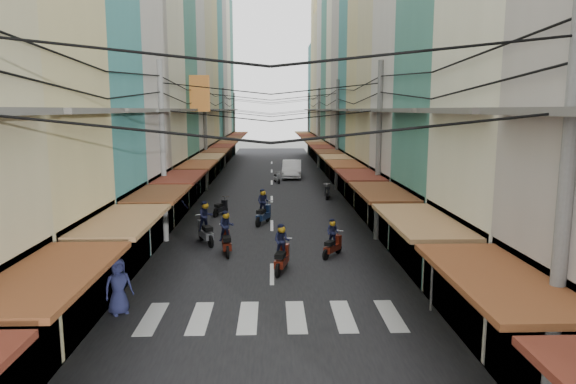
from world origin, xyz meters
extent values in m
plane|color=slate|center=(0.00, 0.00, 0.00)|extent=(160.00, 160.00, 0.00)
cube|color=black|center=(0.00, 20.00, 0.01)|extent=(10.00, 80.00, 0.02)
cube|color=gray|center=(-6.50, 20.00, 0.03)|extent=(3.00, 80.00, 0.06)
cube|color=gray|center=(6.50, 20.00, 0.03)|extent=(3.00, 80.00, 0.06)
cube|color=silver|center=(-3.50, -6.00, 0.03)|extent=(0.55, 2.40, 0.01)
cube|color=silver|center=(-2.10, -6.00, 0.03)|extent=(0.55, 2.40, 0.01)
cube|color=silver|center=(-0.70, -6.00, 0.03)|extent=(0.55, 2.40, 0.01)
cube|color=silver|center=(0.70, -6.00, 0.03)|extent=(0.55, 2.40, 0.01)
cube|color=silver|center=(2.10, -6.00, 0.03)|extent=(0.55, 2.40, 0.01)
cube|color=silver|center=(3.50, -6.00, 0.03)|extent=(0.55, 2.40, 0.01)
cube|color=brown|center=(-4.10, -10.98, 3.00)|extent=(1.80, 4.34, 0.12)
cube|color=#595651|center=(-4.75, -10.98, 6.00)|extent=(0.50, 4.24, 0.15)
cube|color=black|center=(-5.60, -6.27, 1.60)|extent=(1.20, 4.52, 3.20)
cube|color=olive|center=(-4.10, -6.27, 3.00)|extent=(1.80, 4.33, 0.12)
cube|color=#595651|center=(-4.75, -6.27, 6.00)|extent=(0.50, 4.23, 0.15)
cube|color=teal|center=(-8.00, -1.76, 9.62)|extent=(6.00, 4.30, 19.25)
cube|color=black|center=(-5.60, -1.76, 1.60)|extent=(1.20, 4.13, 3.20)
cube|color=brown|center=(-4.10, -1.76, 3.00)|extent=(1.80, 3.96, 0.12)
cube|color=#595651|center=(-4.75, -1.76, 6.00)|extent=(0.50, 3.87, 0.15)
cube|color=#ABA49D|center=(-8.00, 2.96, 10.47)|extent=(6.00, 5.14, 20.93)
cube|color=black|center=(-5.60, 2.96, 1.60)|extent=(1.20, 4.94, 3.20)
cube|color=#5E2417|center=(-4.10, 2.96, 3.00)|extent=(1.80, 4.73, 0.12)
cube|color=#595651|center=(-4.75, 2.96, 6.00)|extent=(0.50, 4.63, 0.15)
cube|color=beige|center=(-8.00, 8.00, 8.72)|extent=(6.00, 4.95, 17.43)
cube|color=black|center=(-5.60, 8.00, 1.60)|extent=(1.20, 4.75, 3.20)
cube|color=brown|center=(-4.10, 8.00, 3.00)|extent=(1.80, 4.56, 0.12)
cube|color=#595651|center=(-4.75, 8.00, 6.00)|extent=(0.50, 4.46, 0.15)
cube|color=#458777|center=(-8.00, 12.98, 8.16)|extent=(6.00, 4.99, 16.32)
cube|color=black|center=(-5.60, 12.98, 1.60)|extent=(1.20, 4.80, 3.20)
cube|color=olive|center=(-4.10, 12.98, 3.00)|extent=(1.80, 4.60, 0.12)
cube|color=#595651|center=(-4.75, 12.98, 6.00)|extent=(0.50, 4.50, 0.15)
cube|color=beige|center=(-8.00, 17.80, 11.44)|extent=(6.00, 4.65, 22.87)
cube|color=black|center=(-5.60, 17.80, 1.60)|extent=(1.20, 4.46, 3.20)
cube|color=brown|center=(-4.10, 17.80, 3.00)|extent=(1.80, 4.27, 0.12)
cube|color=#595651|center=(-4.75, 17.80, 6.00)|extent=(0.50, 4.18, 0.15)
cube|color=#C5B98B|center=(-8.00, 22.57, 10.29)|extent=(6.00, 4.89, 20.58)
cube|color=black|center=(-5.60, 22.57, 1.60)|extent=(1.20, 4.70, 3.20)
cube|color=#5E2417|center=(-4.10, 22.57, 3.00)|extent=(1.80, 4.50, 0.12)
cube|color=#595651|center=(-4.75, 22.57, 6.00)|extent=(0.50, 4.40, 0.15)
cube|color=#CDBC80|center=(-8.00, 27.27, 9.22)|extent=(6.00, 4.52, 18.44)
cube|color=black|center=(-5.60, 27.27, 1.60)|extent=(1.20, 4.34, 3.20)
cube|color=brown|center=(-4.10, 27.27, 3.00)|extent=(1.80, 4.16, 0.12)
cube|color=#595651|center=(-4.75, 27.27, 6.00)|extent=(0.50, 4.07, 0.15)
cube|color=teal|center=(-8.00, 32.13, 10.31)|extent=(6.00, 5.20, 20.63)
cube|color=black|center=(-5.60, 32.13, 1.60)|extent=(1.20, 4.99, 3.20)
cube|color=olive|center=(-4.10, 32.13, 3.00)|extent=(1.80, 4.78, 0.12)
cube|color=#595651|center=(-4.75, 32.13, 6.00)|extent=(0.50, 4.68, 0.15)
cube|color=#ABA49D|center=(-8.00, 37.20, 11.85)|extent=(6.00, 4.94, 23.70)
cube|color=black|center=(-5.60, 37.20, 1.60)|extent=(1.20, 4.74, 3.20)
cube|color=brown|center=(-4.10, 37.20, 3.00)|extent=(1.80, 4.55, 0.12)
cube|color=#595651|center=(-4.75, 37.20, 6.00)|extent=(0.50, 4.45, 0.15)
cube|color=beige|center=(-8.00, 42.14, 10.56)|extent=(6.00, 4.96, 21.12)
cube|color=black|center=(-5.60, 42.14, 1.60)|extent=(1.20, 4.76, 3.20)
cube|color=#5E2417|center=(-4.10, 42.14, 3.00)|extent=(1.80, 4.56, 0.12)
cube|color=#595651|center=(-4.75, 42.14, 6.00)|extent=(0.50, 4.46, 0.15)
cube|color=#458777|center=(-8.00, 47.14, 9.95)|extent=(6.00, 5.04, 19.90)
cube|color=black|center=(-5.60, 47.14, 1.60)|extent=(1.20, 4.84, 3.20)
cube|color=brown|center=(-4.10, 47.14, 3.00)|extent=(1.80, 4.64, 0.12)
cube|color=#595651|center=(-4.75, 47.14, 6.00)|extent=(0.50, 4.54, 0.15)
cube|color=#5B3414|center=(-4.40, 12.00, 7.00)|extent=(1.20, 0.40, 2.20)
cube|color=black|center=(5.60, -11.40, 1.60)|extent=(1.20, 4.54, 3.20)
cube|color=brown|center=(4.10, -11.40, 3.00)|extent=(1.80, 4.35, 0.12)
cube|color=#595651|center=(4.75, -11.40, 6.00)|extent=(0.50, 4.25, 0.15)
cube|color=black|center=(5.60, -6.55, 1.60)|extent=(1.20, 4.78, 3.20)
cube|color=olive|center=(4.10, -6.55, 3.00)|extent=(1.80, 4.58, 0.12)
cube|color=#595651|center=(4.75, -6.55, 6.00)|extent=(0.50, 4.48, 0.15)
cube|color=#458777|center=(8.00, -1.55, 7.54)|extent=(6.00, 5.03, 15.08)
cube|color=black|center=(5.60, -1.55, 1.60)|extent=(1.20, 4.83, 3.20)
cube|color=brown|center=(4.10, -1.55, 3.00)|extent=(1.80, 4.63, 0.12)
cube|color=#595651|center=(4.75, -1.55, 6.00)|extent=(0.50, 4.53, 0.15)
cube|color=beige|center=(8.00, 3.36, 10.83)|extent=(6.00, 4.79, 21.66)
cube|color=black|center=(5.60, 3.36, 1.60)|extent=(1.20, 4.60, 3.20)
cube|color=#5E2417|center=(4.10, 3.36, 3.00)|extent=(1.80, 4.41, 0.12)
cube|color=#595651|center=(4.75, 3.36, 6.00)|extent=(0.50, 4.31, 0.15)
cube|color=#C5B98B|center=(8.00, 8.02, 10.37)|extent=(6.00, 4.52, 20.74)
cube|color=black|center=(5.60, 8.02, 1.60)|extent=(1.20, 4.34, 3.20)
cube|color=brown|center=(4.10, 8.02, 3.00)|extent=(1.80, 4.16, 0.12)
cube|color=#595651|center=(4.75, 8.02, 6.00)|extent=(0.50, 4.07, 0.15)
cube|color=#CDBC80|center=(8.00, 12.34, 7.06)|extent=(6.00, 4.12, 14.13)
cube|color=black|center=(5.60, 12.34, 1.60)|extent=(1.20, 3.96, 3.20)
cube|color=olive|center=(4.10, 12.34, 3.00)|extent=(1.80, 3.79, 0.12)
cube|color=#595651|center=(4.75, 12.34, 6.00)|extent=(0.50, 3.71, 0.15)
cube|color=teal|center=(8.00, 16.61, 8.84)|extent=(6.00, 4.40, 17.68)
cube|color=black|center=(5.60, 16.61, 1.60)|extent=(1.20, 4.23, 3.20)
cube|color=brown|center=(4.10, 16.61, 3.00)|extent=(1.80, 4.05, 0.12)
cube|color=#595651|center=(4.75, 16.61, 6.00)|extent=(0.50, 3.96, 0.15)
cube|color=#ABA49D|center=(8.00, 21.13, 11.30)|extent=(6.00, 4.64, 22.59)
cube|color=black|center=(5.60, 21.13, 1.60)|extent=(1.20, 4.45, 3.20)
cube|color=#5E2417|center=(4.10, 21.13, 3.00)|extent=(1.80, 4.26, 0.12)
cube|color=#595651|center=(4.75, 21.13, 6.00)|extent=(0.50, 4.17, 0.15)
cube|color=beige|center=(8.00, 25.45, 10.63)|extent=(6.00, 4.00, 21.25)
cube|color=black|center=(5.60, 25.45, 1.60)|extent=(1.20, 3.84, 3.20)
cube|color=brown|center=(4.10, 25.45, 3.00)|extent=(1.80, 3.68, 0.12)
cube|color=#595651|center=(4.75, 25.45, 6.00)|extent=(0.50, 3.60, 0.15)
cube|color=#458777|center=(8.00, 29.95, 11.16)|extent=(6.00, 5.01, 22.33)
cube|color=black|center=(5.60, 29.95, 1.60)|extent=(1.20, 4.81, 3.20)
cube|color=olive|center=(4.10, 29.95, 3.00)|extent=(1.80, 4.61, 0.12)
cube|color=#595651|center=(4.75, 29.95, 6.00)|extent=(0.50, 4.51, 0.15)
cube|color=beige|center=(8.00, 34.96, 9.86)|extent=(6.00, 5.00, 19.71)
cube|color=black|center=(5.60, 34.96, 1.60)|extent=(1.20, 4.80, 3.20)
cube|color=brown|center=(4.10, 34.96, 3.00)|extent=(1.80, 4.60, 0.12)
cube|color=#595651|center=(4.75, 34.96, 6.00)|extent=(0.50, 4.50, 0.15)
cube|color=#C5B98B|center=(8.00, 39.61, 8.43)|extent=(6.00, 4.32, 16.86)
cube|color=black|center=(5.60, 39.61, 1.60)|extent=(1.20, 4.15, 3.20)
cube|color=#5E2417|center=(4.10, 39.61, 3.00)|extent=(1.80, 3.97, 0.12)
cube|color=#595651|center=(4.75, 39.61, 6.00)|extent=(0.50, 3.89, 0.15)
cube|color=#CDBC80|center=(8.00, 43.94, 9.98)|extent=(6.00, 4.33, 19.96)
cube|color=black|center=(5.60, 43.94, 1.60)|extent=(1.20, 4.16, 3.20)
cube|color=brown|center=(4.10, 43.94, 3.00)|extent=(1.80, 3.99, 0.12)
cube|color=#595651|center=(4.75, 43.94, 6.00)|extent=(0.50, 3.90, 0.15)
cube|color=teal|center=(8.00, 48.54, 7.17)|extent=(6.00, 4.88, 14.34)
cube|color=black|center=(5.60, 48.54, 1.60)|extent=(1.20, 4.68, 3.20)
cube|color=olive|center=(4.10, 48.54, 3.00)|extent=(1.80, 4.49, 0.12)
cube|color=#595651|center=(4.75, 48.54, 6.00)|extent=(0.50, 4.39, 0.15)
cylinder|color=slate|center=(4.90, -12.00, 4.10)|extent=(0.26, 0.26, 8.20)
cylinder|color=slate|center=(-4.90, 3.00, 4.10)|extent=(0.26, 0.26, 8.20)
cylinder|color=slate|center=(4.90, 3.00, 4.10)|extent=(0.26, 0.26, 8.20)
cylinder|color=slate|center=(-4.90, 18.00, 4.10)|extent=(0.26, 0.26, 8.20)
cylinder|color=slate|center=(4.90, 18.00, 4.10)|extent=(0.26, 0.26, 8.20)
cylinder|color=slate|center=(-4.90, 33.00, 4.10)|extent=(0.26, 0.26, 8.20)
cylinder|color=slate|center=(4.90, 33.00, 4.10)|extent=(0.26, 0.26, 8.20)
cylinder|color=slate|center=(-4.90, 48.00, 4.10)|extent=(0.26, 0.26, 8.20)
cylinder|color=slate|center=(4.90, 48.00, 4.10)|extent=(0.26, 0.26, 8.20)
imported|color=white|center=(1.80, 25.12, 0.00)|extent=(5.61, 2.47, 1.94)
imported|color=black|center=(6.18, -2.43, 0.00)|extent=(1.78, 1.03, 1.15)
cylinder|color=black|center=(-1.91, 1.40, 0.27)|extent=(0.10, 0.53, 0.53)
cylinder|color=black|center=(-1.91, 0.06, 0.27)|extent=(0.10, 0.53, 0.53)
cube|color=maroon|center=(-1.91, 0.73, 0.43)|extent=(0.35, 1.18, 0.29)
cube|color=black|center=(-1.91, 0.47, 0.74)|extent=(0.33, 0.56, 0.18)
cube|color=maroon|center=(-1.91, 1.29, 0.67)|extent=(0.31, 0.29, 0.56)
imported|color=#1B1E3F|center=(-1.91, 0.73, 0.56)|extent=(0.54, 0.38, 1.36)
sphere|color=#C58A17|center=(-1.91, 0.73, 1.59)|extent=(0.29, 0.29, 0.29)
cylinder|color=black|center=(2.50, 0.77, 0.23)|extent=(0.09, 0.46, 0.46)
cylinder|color=black|center=(2.50, -0.38, 0.23)|extent=(0.09, 0.46, 0.46)
cube|color=maroon|center=(2.50, 0.20, 0.37)|extent=(0.30, 1.01, 0.25)
cube|color=black|center=(2.50, -0.02, 0.63)|extent=(0.28, 0.48, 0.16)
cube|color=maroon|center=(2.50, 0.68, 0.57)|extent=(0.26, 0.25, 0.48)
imported|color=#1B1E3F|center=(2.50, 0.20, 0.48)|extent=(0.46, 0.33, 1.17)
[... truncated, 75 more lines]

